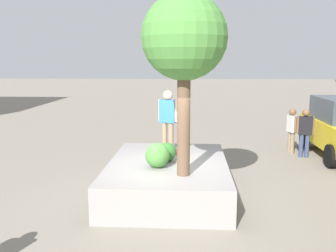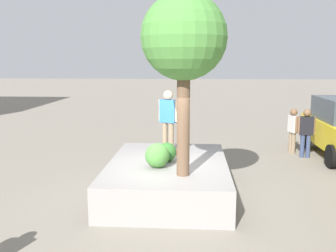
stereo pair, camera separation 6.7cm
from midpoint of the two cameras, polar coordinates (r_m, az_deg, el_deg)
ground_plane at (r=9.04m, az=-0.11°, el=-11.21°), size 120.00×120.00×0.00m
planter_ledge at (r=9.41m, az=-0.20°, el=-7.80°), size 4.13×2.91×0.79m
plaza_tree at (r=7.90m, az=2.25°, el=13.06°), size 1.80×1.80×3.86m
boxwood_shrub at (r=9.27m, az=-0.38°, el=-4.00°), size 0.47×0.47×0.47m
hedge_clump at (r=8.75m, az=-1.85°, el=-4.52°), size 0.57×0.57×0.57m
skateboard at (r=10.13m, az=-0.21°, el=-3.85°), size 0.50×0.82×0.07m
skateboarder at (r=9.95m, az=-0.22°, el=1.52°), size 0.33×0.52×1.63m
bystander_watching at (r=13.93m, az=18.26°, el=-0.22°), size 0.53×0.29×1.61m
passerby_with_bag at (r=13.46m, az=20.08°, el=-0.51°), size 0.26×0.56×1.67m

